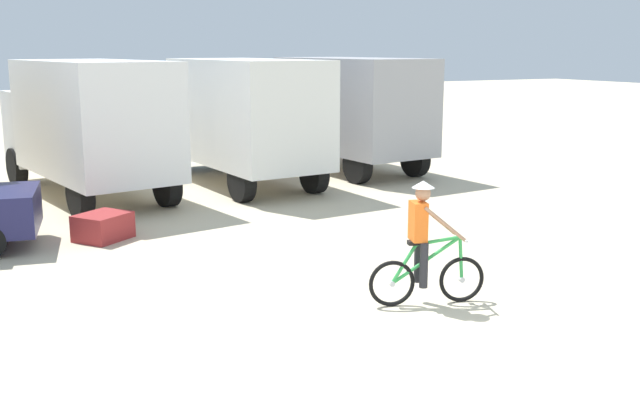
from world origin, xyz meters
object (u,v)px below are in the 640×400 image
Objects in this scene: box_truck_white_box at (238,115)px; supply_crate at (103,227)px; box_truck_avon_van at (86,121)px; cyclist_orange_shirt at (424,248)px; box_truck_grey_hauler at (342,108)px.

box_truck_white_box reaches higher than supply_crate.
supply_crate is (-0.51, -4.49, -1.62)m from box_truck_avon_van.
box_truck_white_box is at bearing 84.41° from cyclist_orange_shirt.
cyclist_orange_shirt is at bearing -59.28° from supply_crate.
supply_crate is at bearing 120.72° from cyclist_orange_shirt.
box_truck_grey_hauler is at bearing 6.76° from box_truck_avon_van.
box_truck_white_box is at bearing 45.30° from supply_crate.
box_truck_white_box and box_truck_grey_hauler have the same top height.
supply_crate is at bearing -146.36° from box_truck_grey_hauler.
box_truck_white_box is 10.41m from cyclist_orange_shirt.
cyclist_orange_shirt is 1.94× the size of supply_crate.
box_truck_white_box is 3.76m from box_truck_grey_hauler.
box_truck_grey_hauler is 12.17m from cyclist_orange_shirt.
box_truck_avon_van reaches higher than supply_crate.
box_truck_white_box is at bearing 0.13° from box_truck_avon_van.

